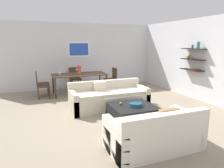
{
  "coord_description": "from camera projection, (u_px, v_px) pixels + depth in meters",
  "views": [
    {
      "loc": [
        -2.13,
        -5.07,
        1.92
      ],
      "look_at": [
        -0.07,
        0.2,
        0.75
      ],
      "focal_mm": 32.68,
      "sensor_mm": 36.0,
      "label": 1
    }
  ],
  "objects": [
    {
      "name": "dining_chair_head",
      "position": [
        75.0,
        77.0,
        8.47
      ],
      "size": [
        0.44,
        0.44,
        0.88
      ],
      "color": "#422D1E",
      "rests_on": "ground"
    },
    {
      "name": "dining_chair_left_far",
      "position": [
        40.0,
        82.0,
        7.36
      ],
      "size": [
        0.44,
        0.44,
        0.88
      ],
      "color": "#422D1E",
      "rests_on": "ground"
    },
    {
      "name": "back_wall_unit",
      "position": [
        92.0,
        55.0,
        8.83
      ],
      "size": [
        8.4,
        0.09,
        2.7
      ],
      "color": "silver",
      "rests_on": "ground"
    },
    {
      "name": "dining_chair_left_near",
      "position": [
        41.0,
        84.0,
        6.97
      ],
      "size": [
        0.44,
        0.44,
        0.88
      ],
      "color": "#422D1E",
      "rests_on": "ground"
    },
    {
      "name": "dining_chair_right_far",
      "position": [
        112.0,
        77.0,
        8.36
      ],
      "size": [
        0.44,
        0.44,
        0.88
      ],
      "color": "#422D1E",
      "rests_on": "ground"
    },
    {
      "name": "wine_glass_left_near",
      "position": [
        60.0,
        73.0,
        7.23
      ],
      "size": [
        0.07,
        0.07,
        0.15
      ],
      "color": "silver",
      "rests_on": "dining_table"
    },
    {
      "name": "dining_table",
      "position": [
        79.0,
        76.0,
        7.63
      ],
      "size": [
        1.99,
        0.95,
        0.75
      ],
      "color": "#422D1E",
      "rests_on": "ground"
    },
    {
      "name": "apple_on_coffee_table",
      "position": [
        121.0,
        104.0,
        5.08
      ],
      "size": [
        0.07,
        0.07,
        0.07
      ],
      "primitive_type": "sphere",
      "color": "#669E2D",
      "rests_on": "coffee_table"
    },
    {
      "name": "sofa_beige",
      "position": [
        109.0,
        98.0,
        5.98
      ],
      "size": [
        2.25,
        0.9,
        0.78
      ],
      "color": "beige",
      "rests_on": "ground"
    },
    {
      "name": "loveseat_white",
      "position": [
        155.0,
        133.0,
        3.7
      ],
      "size": [
        1.68,
        0.9,
        0.78
      ],
      "color": "silver",
      "rests_on": "ground"
    },
    {
      "name": "right_wall_shelf_unit",
      "position": [
        190.0,
        59.0,
        7.13
      ],
      "size": [
        0.34,
        8.2,
        2.7
      ],
      "color": "silver",
      "rests_on": "ground"
    },
    {
      "name": "centerpiece_vase",
      "position": [
        79.0,
        69.0,
        7.58
      ],
      "size": [
        0.16,
        0.16,
        0.33
      ],
      "color": "#D85933",
      "rests_on": "dining_table"
    },
    {
      "name": "wine_glass_left_far",
      "position": [
        59.0,
        71.0,
        7.44
      ],
      "size": [
        0.07,
        0.07,
        0.17
      ],
      "color": "silver",
      "rests_on": "dining_table"
    },
    {
      "name": "decorative_bowl",
      "position": [
        136.0,
        104.0,
        4.98
      ],
      "size": [
        0.33,
        0.33,
        0.08
      ],
      "color": "navy",
      "rests_on": "coffee_table"
    },
    {
      "name": "ground_plane",
      "position": [
        117.0,
        111.0,
        5.78
      ],
      "size": [
        18.0,
        18.0,
        0.0
      ],
      "primitive_type": "plane",
      "color": "gray"
    },
    {
      "name": "coffee_table",
      "position": [
        133.0,
        113.0,
        5.08
      ],
      "size": [
        1.05,
        1.0,
        0.38
      ],
      "color": "black",
      "rests_on": "ground"
    },
    {
      "name": "wine_glass_right_far",
      "position": [
        97.0,
        70.0,
        7.96
      ],
      "size": [
        0.06,
        0.06,
        0.15
      ],
      "color": "silver",
      "rests_on": "dining_table"
    },
    {
      "name": "wine_glass_head",
      "position": [
        77.0,
        69.0,
        7.97
      ],
      "size": [
        0.07,
        0.07,
        0.16
      ],
      "color": "silver",
      "rests_on": "dining_table"
    }
  ]
}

